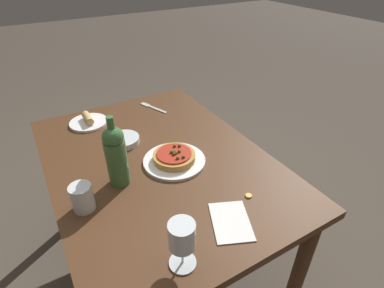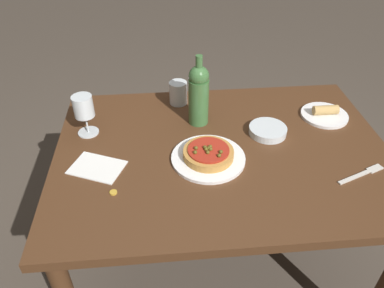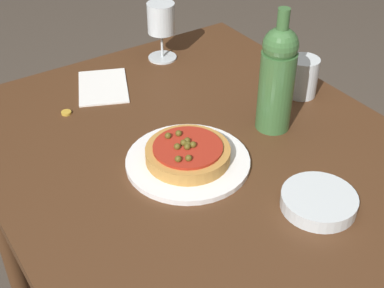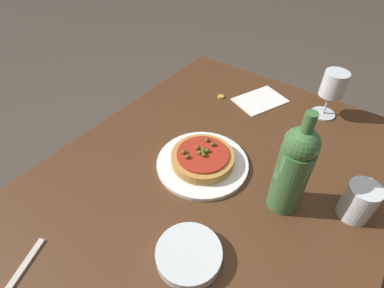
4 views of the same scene
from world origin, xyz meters
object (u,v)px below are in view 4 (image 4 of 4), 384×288
at_px(pizza, 203,158).
at_px(wine_glass, 333,86).
at_px(dining_table, 205,206).
at_px(water_cup, 359,201).
at_px(side_bowl, 189,255).
at_px(fork, 10,287).
at_px(wine_bottle, 293,169).
at_px(bottle_cap, 221,97).
at_px(dinner_plate, 202,163).

distance_m(pizza, wine_glass, 0.49).
xyz_separation_m(dining_table, water_cup, (0.14, -0.34, 0.14)).
bearing_deg(pizza, side_bowl, -151.49).
relative_size(wine_glass, fork, 0.87).
distance_m(side_bowl, fork, 0.37).
distance_m(wine_glass, water_cup, 0.41).
distance_m(wine_bottle, side_bowl, 0.30).
distance_m(side_bowl, bottle_cap, 0.63).
height_order(pizza, fork, pizza).
height_order(dining_table, wine_bottle, wine_bottle).
xyz_separation_m(pizza, side_bowl, (-0.25, -0.13, -0.01)).
height_order(dining_table, fork, fork).
bearing_deg(water_cup, wine_bottle, 114.80).
bearing_deg(side_bowl, fork, 135.69).
height_order(dining_table, dinner_plate, dinner_plate).
height_order(dinner_plate, bottle_cap, dinner_plate).
bearing_deg(dining_table, fork, 158.72).
bearing_deg(water_cup, wine_glass, 27.73).
bearing_deg(dining_table, bottle_cap, 26.50).
bearing_deg(wine_bottle, side_bowl, 157.84).
distance_m(dinner_plate, wine_bottle, 0.27).
height_order(dinner_plate, side_bowl, side_bowl).
xyz_separation_m(dinner_plate, side_bowl, (-0.25, -0.13, 0.01)).
xyz_separation_m(dinner_plate, water_cup, (0.08, -0.39, 0.04)).
relative_size(wine_bottle, bottle_cap, 11.90).
height_order(dinner_plate, fork, dinner_plate).
bearing_deg(water_cup, bottle_cap, 65.54).
distance_m(dining_table, pizza, 0.14).
bearing_deg(side_bowl, pizza, 28.51).
bearing_deg(fork, pizza, 145.10).
bearing_deg(water_cup, pizza, 101.58).
relative_size(water_cup, bottle_cap, 4.12).
bearing_deg(wine_bottle, pizza, 92.33).
distance_m(dinner_plate, water_cup, 0.40).
bearing_deg(wine_glass, water_cup, -152.27).
bearing_deg(wine_glass, bottle_cap, 109.45).
bearing_deg(dining_table, pizza, 41.09).
distance_m(dining_table, wine_glass, 0.56).
bearing_deg(pizza, wine_glass, -24.62).
bearing_deg(side_bowl, dinner_plate, 28.47).
xyz_separation_m(water_cup, side_bowl, (-0.33, 0.26, -0.04)).
relative_size(dining_table, wine_glass, 7.55).
bearing_deg(pizza, fork, 166.43).
bearing_deg(dinner_plate, pizza, 69.36).
distance_m(dining_table, bottle_cap, 0.44).
distance_m(wine_glass, wine_bottle, 0.43).
bearing_deg(dinner_plate, bottle_cap, 23.24).
distance_m(dinner_plate, bottle_cap, 0.35).
bearing_deg(side_bowl, dining_table, 23.64).
bearing_deg(pizza, wine_bottle, -87.67).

